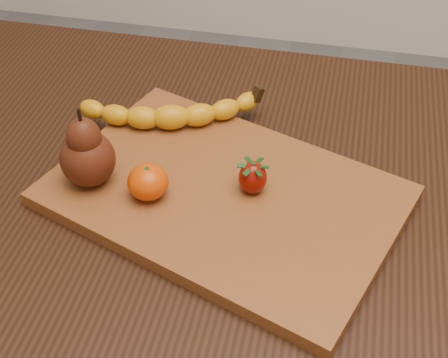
% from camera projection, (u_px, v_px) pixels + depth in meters
% --- Properties ---
extents(table, '(1.00, 0.70, 0.76)m').
position_uv_depth(table, '(173.00, 211.00, 0.97)').
color(table, black).
rests_on(table, ground).
extents(cutting_board, '(0.52, 0.43, 0.02)m').
position_uv_depth(cutting_board, '(224.00, 196.00, 0.84)').
color(cutting_board, brown).
rests_on(cutting_board, table).
extents(banana, '(0.24, 0.13, 0.04)m').
position_uv_depth(banana, '(171.00, 117.00, 0.92)').
color(banana, orange).
rests_on(banana, cutting_board).
extents(pear, '(0.08, 0.08, 0.11)m').
position_uv_depth(pear, '(85.00, 147.00, 0.81)').
color(pear, '#4A1C0B').
rests_on(pear, cutting_board).
extents(mandarin, '(0.07, 0.07, 0.05)m').
position_uv_depth(mandarin, '(148.00, 182.00, 0.81)').
color(mandarin, '#CE3E02').
rests_on(mandarin, cutting_board).
extents(strawberry, '(0.04, 0.04, 0.05)m').
position_uv_depth(strawberry, '(253.00, 177.00, 0.82)').
color(strawberry, '#7F0B03').
rests_on(strawberry, cutting_board).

